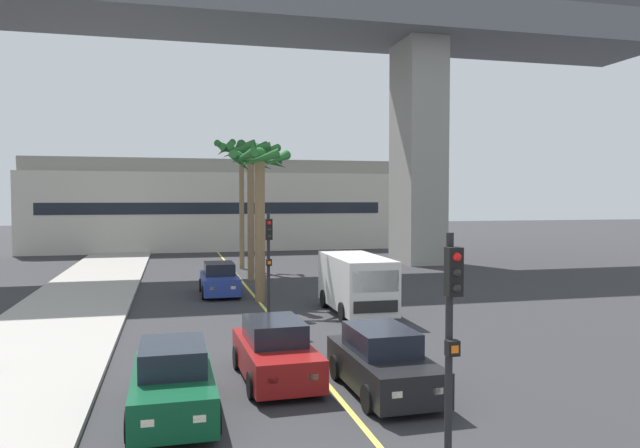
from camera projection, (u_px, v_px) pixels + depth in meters
name	position (u px, v px, depth m)	size (l,w,h in m)	color
sidewalk_left	(12.00, 372.00, 16.01)	(4.80, 80.00, 0.15)	#9E9991
lane_stripe_center	(264.00, 308.00, 25.69)	(0.14, 56.00, 0.01)	#DBCC4C
bridge_overpass	(255.00, 28.00, 40.13)	(64.27, 8.00, 20.15)	slate
pier_building_backdrop	(214.00, 205.00, 55.90)	(32.82, 8.04, 8.17)	beige
car_queue_front	(173.00, 383.00, 13.02)	(1.86, 4.11, 1.56)	#0C4728
car_queue_second	(383.00, 363.00, 14.60)	(1.89, 4.13, 1.56)	black
car_queue_third	(275.00, 352.00, 15.58)	(1.94, 4.15, 1.56)	maroon
car_queue_fourth	(219.00, 280.00, 29.27)	(1.84, 4.10, 1.56)	navy
delivery_van	(356.00, 282.00, 24.51)	(2.23, 5.28, 2.36)	silver
traffic_light_median_near	(451.00, 327.00, 9.37)	(0.24, 0.37, 4.20)	black
traffic_light_median_far	(269.00, 254.00, 21.74)	(0.24, 0.37, 4.20)	black
palm_tree_near_median	(260.00, 185.00, 27.15)	(2.91, 2.92, 7.03)	brown
palm_tree_mid_median	(241.00, 160.00, 39.67)	(3.67, 3.70, 8.60)	brown
palm_tree_far_median	(250.00, 166.00, 34.09)	(3.54, 3.54, 7.92)	brown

